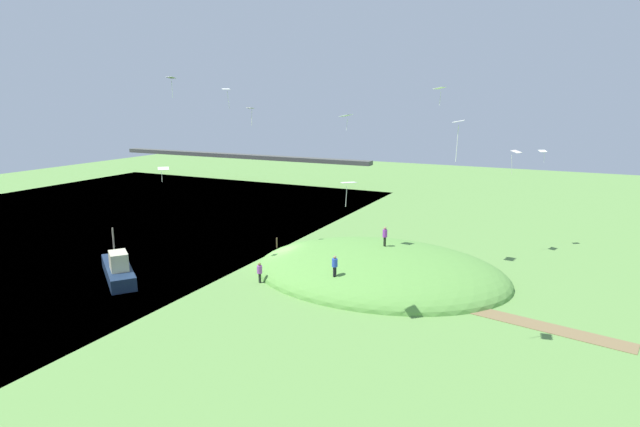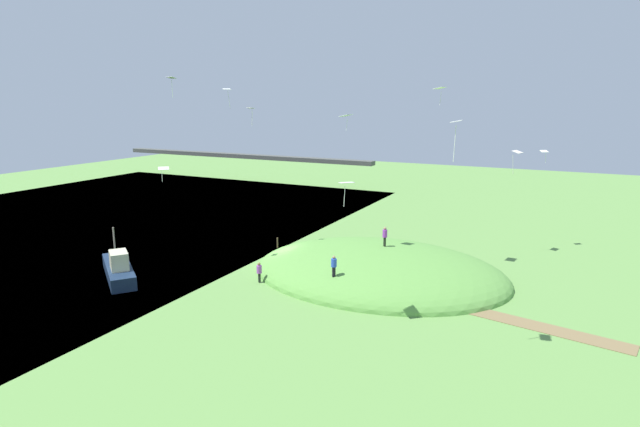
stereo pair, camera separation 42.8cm
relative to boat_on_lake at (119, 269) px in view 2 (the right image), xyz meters
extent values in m
plane|color=#5D8C43|center=(9.94, 9.34, -0.80)|extent=(160.00, 160.00, 0.00)
cube|color=teal|center=(-20.21, 9.34, -1.00)|extent=(55.54, 80.00, 0.40)
ellipsoid|color=#5A9340|center=(18.96, 10.64, -0.80)|extent=(21.97, 17.00, 4.52)
cube|color=brown|center=(31.95, 5.40, -0.78)|extent=(11.58, 3.71, 0.04)
cube|color=#474A46|center=(-20.21, 46.47, 4.06)|extent=(49.98, 1.80, 0.70)
cube|color=#172840|center=(-0.18, 0.13, -0.25)|extent=(7.52, 6.31, 1.11)
cube|color=#BAB894|center=(0.78, -0.58, 1.03)|extent=(2.45, 2.30, 1.44)
cylinder|color=gray|center=(-1.77, 1.33, 1.69)|extent=(0.14, 0.14, 2.76)
cube|color=black|center=(19.15, 11.53, 1.86)|extent=(0.25, 0.23, 0.82)
cylinder|color=purple|center=(19.15, 11.53, 2.59)|extent=(0.56, 0.56, 0.65)
sphere|color=#966E5B|center=(19.15, 11.53, 3.04)|extent=(0.25, 0.25, 0.25)
cube|color=black|center=(17.67, 4.43, 1.11)|extent=(0.24, 0.26, 0.78)
cylinder|color=blue|center=(17.67, 4.43, 1.80)|extent=(0.59, 0.59, 0.62)
sphere|color=#93745B|center=(17.67, 4.43, 2.23)|extent=(0.23, 0.23, 0.23)
cube|color=black|center=(11.04, 4.33, -0.40)|extent=(0.26, 0.23, 0.80)
cylinder|color=purple|center=(11.04, 4.33, 0.32)|extent=(0.58, 0.58, 0.64)
sphere|color=brown|center=(11.04, 4.33, 0.76)|extent=(0.24, 0.24, 0.24)
cube|color=silver|center=(22.49, 14.76, 14.70)|extent=(0.96, 1.26, 0.18)
cylinder|color=silver|center=(22.53, 14.91, 13.84)|extent=(0.08, 0.19, 1.14)
cube|color=white|center=(16.05, 10.09, 12.50)|extent=(0.88, 1.21, 0.20)
cylinder|color=white|center=(16.01, 10.36, 11.73)|extent=(0.07, 0.17, 0.96)
cube|color=white|center=(2.95, 2.84, 8.25)|extent=(1.02, 1.01, 0.20)
cylinder|color=white|center=(3.01, 2.54, 7.61)|extent=(0.10, 0.11, 0.84)
cube|color=silver|center=(27.26, -0.69, 12.61)|extent=(0.72, 0.95, 0.14)
cylinder|color=silver|center=(27.22, -0.57, 11.39)|extent=(0.06, 0.18, 1.98)
cube|color=white|center=(3.70, 10.81, 14.72)|extent=(0.83, 0.86, 0.12)
cylinder|color=white|center=(3.86, 10.89, 13.73)|extent=(0.08, 0.26, 1.62)
cube|color=white|center=(4.10, 3.12, 15.45)|extent=(0.84, 0.66, 0.14)
cylinder|color=white|center=(4.03, 3.22, 14.59)|extent=(0.09, 0.11, 1.35)
cube|color=silver|center=(28.18, 22.24, 9.01)|extent=(0.99, 1.20, 0.23)
cylinder|color=silver|center=(27.90, 22.02, 7.81)|extent=(0.16, 0.29, 1.88)
cube|color=white|center=(20.53, 0.12, 8.69)|extent=(1.10, 1.09, 0.07)
cylinder|color=white|center=(20.33, 0.23, 7.78)|extent=(0.13, 0.08, 1.36)
cube|color=silver|center=(7.50, 9.01, 13.05)|extent=(0.70, 0.55, 0.10)
cylinder|color=silver|center=(7.52, 9.16, 12.20)|extent=(0.10, 0.04, 1.39)
cube|color=white|center=(30.29, 25.51, 8.87)|extent=(0.88, 0.83, 0.19)
cylinder|color=white|center=(30.48, 25.50, 8.23)|extent=(0.08, 0.11, 0.92)
cylinder|color=brown|center=(7.13, 13.64, -0.27)|extent=(0.14, 0.14, 1.06)
camera|label=1|loc=(32.96, -29.42, 13.72)|focal=29.10mm
camera|label=2|loc=(33.34, -29.23, 13.72)|focal=29.10mm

